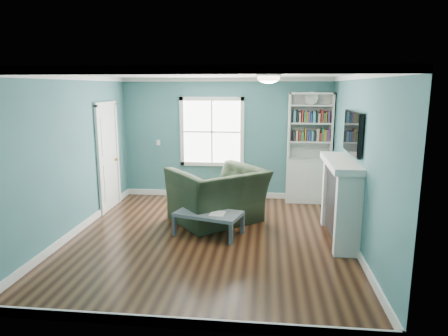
# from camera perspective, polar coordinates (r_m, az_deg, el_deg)

# --- Properties ---
(floor) EXTENTS (5.00, 5.00, 0.00)m
(floor) POSITION_cam_1_polar(r_m,az_deg,el_deg) (6.59, -2.07, -9.94)
(floor) COLOR black
(floor) RESTS_ON ground
(room_walls) EXTENTS (5.00, 5.00, 5.00)m
(room_walls) POSITION_cam_1_polar(r_m,az_deg,el_deg) (6.19, -2.18, 3.81)
(room_walls) COLOR #3A686E
(room_walls) RESTS_ON ground
(trim) EXTENTS (4.50, 5.00, 2.60)m
(trim) POSITION_cam_1_polar(r_m,az_deg,el_deg) (6.25, -2.15, 0.68)
(trim) COLOR white
(trim) RESTS_ON ground
(window) EXTENTS (1.40, 0.06, 1.50)m
(window) POSITION_cam_1_polar(r_m,az_deg,el_deg) (8.69, -1.74, 5.18)
(window) COLOR white
(window) RESTS_ON room_walls
(bookshelf) EXTENTS (0.90, 0.35, 2.31)m
(bookshelf) POSITION_cam_1_polar(r_m,az_deg,el_deg) (8.54, 11.99, 1.25)
(bookshelf) COLOR silver
(bookshelf) RESTS_ON ground
(fireplace) EXTENTS (0.44, 1.58, 1.30)m
(fireplace) POSITION_cam_1_polar(r_m,az_deg,el_deg) (6.62, 16.32, -4.51)
(fireplace) COLOR black
(fireplace) RESTS_ON ground
(tv) EXTENTS (0.06, 1.10, 0.65)m
(tv) POSITION_cam_1_polar(r_m,az_deg,el_deg) (6.44, 17.92, 4.85)
(tv) COLOR black
(tv) RESTS_ON fireplace
(door) EXTENTS (0.12, 0.98, 2.17)m
(door) POSITION_cam_1_polar(r_m,az_deg,el_deg) (8.20, -16.23, 1.68)
(door) COLOR silver
(door) RESTS_ON ground
(ceiling_fixture) EXTENTS (0.38, 0.38, 0.15)m
(ceiling_fixture) POSITION_cam_1_polar(r_m,az_deg,el_deg) (6.17, 6.40, 12.74)
(ceiling_fixture) COLOR white
(ceiling_fixture) RESTS_ON room_walls
(light_switch) EXTENTS (0.08, 0.01, 0.12)m
(light_switch) POSITION_cam_1_polar(r_m,az_deg,el_deg) (8.96, -9.36, 3.61)
(light_switch) COLOR white
(light_switch) RESTS_ON room_walls
(recliner) EXTENTS (1.78, 1.71, 1.31)m
(recliner) POSITION_cam_1_polar(r_m,az_deg,el_deg) (7.17, -0.89, -2.65)
(recliner) COLOR black
(recliner) RESTS_ON ground
(coffee_table) EXTENTS (1.18, 0.86, 0.39)m
(coffee_table) POSITION_cam_1_polar(r_m,az_deg,el_deg) (6.62, -2.22, -6.73)
(coffee_table) COLOR #434A51
(coffee_table) RESTS_ON ground
(paper_sheet) EXTENTS (0.26, 0.32, 0.00)m
(paper_sheet) POSITION_cam_1_polar(r_m,az_deg,el_deg) (6.54, -0.94, -6.50)
(paper_sheet) COLOR white
(paper_sheet) RESTS_ON coffee_table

